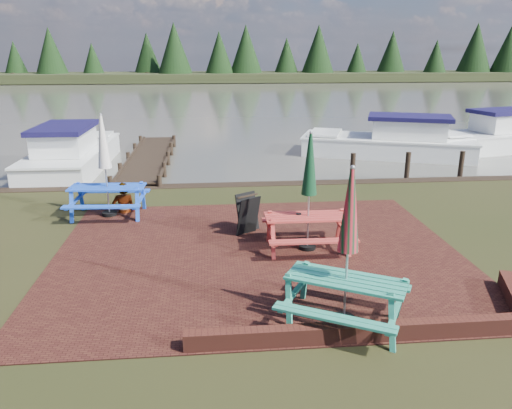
{
  "coord_description": "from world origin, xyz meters",
  "views": [
    {
      "loc": [
        -1.03,
        -9.25,
        4.38
      ],
      "look_at": [
        0.0,
        1.53,
        1.0
      ],
      "focal_mm": 35.0,
      "sensor_mm": 36.0,
      "label": 1
    }
  ],
  "objects_px": {
    "picnic_table_blue": "(107,182)",
    "person": "(122,183)",
    "boat_far": "(493,138)",
    "picnic_table_teal": "(346,272)",
    "boat_near": "(391,143)",
    "picnic_table_red": "(308,210)",
    "chalkboard": "(248,214)",
    "boat_jetty": "(72,155)",
    "jetty": "(149,157)"
  },
  "relations": [
    {
      "from": "picnic_table_blue",
      "to": "boat_far",
      "type": "distance_m",
      "value": 18.16
    },
    {
      "from": "picnic_table_blue",
      "to": "boat_far",
      "type": "height_order",
      "value": "picnic_table_blue"
    },
    {
      "from": "picnic_table_red",
      "to": "chalkboard",
      "type": "xyz_separation_m",
      "value": [
        -1.27,
        1.2,
        -0.44
      ]
    },
    {
      "from": "picnic_table_teal",
      "to": "boat_near",
      "type": "height_order",
      "value": "picnic_table_teal"
    },
    {
      "from": "boat_near",
      "to": "boat_jetty",
      "type": "bearing_deg",
      "value": 116.15
    },
    {
      "from": "picnic_table_red",
      "to": "boat_far",
      "type": "relative_size",
      "value": 0.38
    },
    {
      "from": "picnic_table_red",
      "to": "boat_jetty",
      "type": "distance_m",
      "value": 12.02
    },
    {
      "from": "picnic_table_red",
      "to": "boat_near",
      "type": "xyz_separation_m",
      "value": [
        5.88,
        10.8,
        -0.54
      ]
    },
    {
      "from": "boat_far",
      "to": "person",
      "type": "relative_size",
      "value": 4.11
    },
    {
      "from": "picnic_table_blue",
      "to": "boat_far",
      "type": "relative_size",
      "value": 0.39
    },
    {
      "from": "jetty",
      "to": "boat_far",
      "type": "relative_size",
      "value": 1.28
    },
    {
      "from": "picnic_table_teal",
      "to": "person",
      "type": "distance_m",
      "value": 7.81
    },
    {
      "from": "boat_jetty",
      "to": "chalkboard",
      "type": "bearing_deg",
      "value": -51.87
    },
    {
      "from": "boat_jetty",
      "to": "person",
      "type": "bearing_deg",
      "value": -64.16
    },
    {
      "from": "picnic_table_teal",
      "to": "boat_near",
      "type": "distance_m",
      "value": 15.22
    },
    {
      "from": "jetty",
      "to": "boat_jetty",
      "type": "height_order",
      "value": "boat_jetty"
    },
    {
      "from": "picnic_table_red",
      "to": "person",
      "type": "height_order",
      "value": "picnic_table_red"
    },
    {
      "from": "picnic_table_red",
      "to": "chalkboard",
      "type": "bearing_deg",
      "value": 137.15
    },
    {
      "from": "boat_far",
      "to": "picnic_table_red",
      "type": "bearing_deg",
      "value": 122.46
    },
    {
      "from": "boat_near",
      "to": "person",
      "type": "bearing_deg",
      "value": 146.34
    },
    {
      "from": "picnic_table_teal",
      "to": "picnic_table_blue",
      "type": "xyz_separation_m",
      "value": [
        -4.94,
        6.1,
        0.03
      ]
    },
    {
      "from": "picnic_table_red",
      "to": "picnic_table_blue",
      "type": "distance_m",
      "value": 5.72
    },
    {
      "from": "picnic_table_red",
      "to": "chalkboard",
      "type": "height_order",
      "value": "picnic_table_red"
    },
    {
      "from": "picnic_table_red",
      "to": "boat_near",
      "type": "bearing_deg",
      "value": 61.98
    },
    {
      "from": "picnic_table_teal",
      "to": "picnic_table_blue",
      "type": "height_order",
      "value": "picnic_table_blue"
    },
    {
      "from": "picnic_table_red",
      "to": "jetty",
      "type": "bearing_deg",
      "value": 115.27
    },
    {
      "from": "chalkboard",
      "to": "boat_near",
      "type": "height_order",
      "value": "boat_near"
    },
    {
      "from": "picnic_table_blue",
      "to": "picnic_table_red",
      "type": "bearing_deg",
      "value": -26.81
    },
    {
      "from": "picnic_table_red",
      "to": "boat_jetty",
      "type": "relative_size",
      "value": 0.38
    },
    {
      "from": "picnic_table_blue",
      "to": "jetty",
      "type": "xyz_separation_m",
      "value": [
        0.3,
        7.22,
        -0.86
      ]
    },
    {
      "from": "boat_near",
      "to": "boat_far",
      "type": "distance_m",
      "value": 5.19
    },
    {
      "from": "picnic_table_blue",
      "to": "boat_jetty",
      "type": "height_order",
      "value": "picnic_table_blue"
    },
    {
      "from": "picnic_table_blue",
      "to": "picnic_table_teal",
      "type": "bearing_deg",
      "value": -47.63
    },
    {
      "from": "picnic_table_teal",
      "to": "boat_far",
      "type": "height_order",
      "value": "picnic_table_teal"
    },
    {
      "from": "jetty",
      "to": "boat_far",
      "type": "bearing_deg",
      "value": 5.17
    },
    {
      "from": "person",
      "to": "boat_near",
      "type": "bearing_deg",
      "value": -154.34
    },
    {
      "from": "picnic_table_teal",
      "to": "boat_jetty",
      "type": "height_order",
      "value": "picnic_table_teal"
    },
    {
      "from": "picnic_table_blue",
      "to": "person",
      "type": "xyz_separation_m",
      "value": [
        0.36,
        0.22,
        -0.11
      ]
    },
    {
      "from": "boat_jetty",
      "to": "boat_near",
      "type": "relative_size",
      "value": 0.9
    },
    {
      "from": "picnic_table_blue",
      "to": "person",
      "type": "bearing_deg",
      "value": 35.05
    },
    {
      "from": "boat_far",
      "to": "boat_near",
      "type": "bearing_deg",
      "value": 84.15
    },
    {
      "from": "chalkboard",
      "to": "boat_jetty",
      "type": "distance_m",
      "value": 10.29
    },
    {
      "from": "picnic_table_teal",
      "to": "boat_near",
      "type": "bearing_deg",
      "value": 96.29
    },
    {
      "from": "picnic_table_blue",
      "to": "boat_far",
      "type": "xyz_separation_m",
      "value": [
        15.97,
        8.63,
        -0.54
      ]
    },
    {
      "from": "boat_far",
      "to": "picnic_table_blue",
      "type": "bearing_deg",
      "value": 104.61
    },
    {
      "from": "chalkboard",
      "to": "boat_near",
      "type": "distance_m",
      "value": 11.97
    },
    {
      "from": "picnic_table_teal",
      "to": "person",
      "type": "bearing_deg",
      "value": 154.97
    },
    {
      "from": "picnic_table_teal",
      "to": "jetty",
      "type": "height_order",
      "value": "picnic_table_teal"
    },
    {
      "from": "chalkboard",
      "to": "boat_near",
      "type": "bearing_deg",
      "value": 19.65
    },
    {
      "from": "picnic_table_red",
      "to": "jetty",
      "type": "distance_m",
      "value": 11.15
    }
  ]
}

